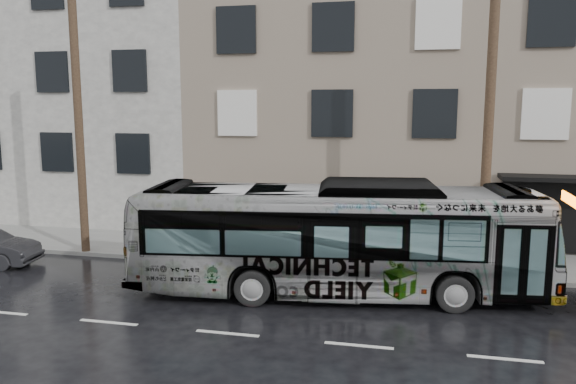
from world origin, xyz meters
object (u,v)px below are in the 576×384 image
object	(u,v)px
utility_pole_front	(488,134)
sign_post	(519,240)
utility_pole_rear	(79,129)
bus	(337,239)

from	to	relation	value
utility_pole_front	sign_post	size ratio (longest dim) A/B	3.75
utility_pole_front	utility_pole_rear	bearing A→B (deg)	180.00
utility_pole_rear	bus	bearing A→B (deg)	-13.34
utility_pole_rear	sign_post	world-z (taller)	utility_pole_rear
utility_pole_rear	sign_post	xyz separation A→B (m)	(15.10, 0.00, -3.30)
sign_post	bus	world-z (taller)	bus
sign_post	utility_pole_front	bearing A→B (deg)	180.00
utility_pole_front	utility_pole_rear	world-z (taller)	same
sign_post	bus	xyz separation A→B (m)	(-5.40, -2.30, 0.32)
utility_pole_rear	sign_post	distance (m)	15.46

